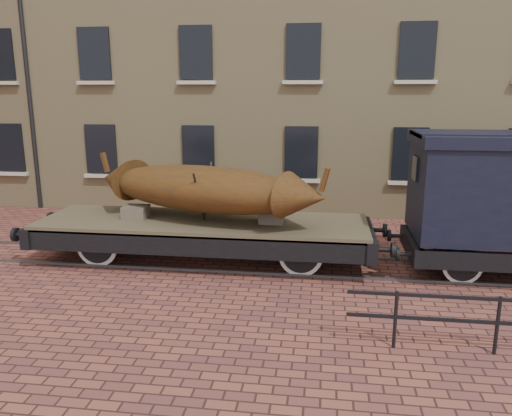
# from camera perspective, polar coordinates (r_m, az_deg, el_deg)

# --- Properties ---
(ground) EXTENTS (90.00, 90.00, 0.00)m
(ground) POSITION_cam_1_polar(r_m,az_deg,el_deg) (12.49, -0.72, -6.33)
(ground) COLOR brown
(warehouse_cream) EXTENTS (40.00, 10.19, 14.00)m
(warehouse_cream) POSITION_cam_1_polar(r_m,az_deg,el_deg) (21.84, 11.74, 20.41)
(warehouse_cream) COLOR tan
(warehouse_cream) RESTS_ON ground
(rail_track) EXTENTS (30.00, 1.52, 0.06)m
(rail_track) POSITION_cam_1_polar(r_m,az_deg,el_deg) (12.48, -0.72, -6.20)
(rail_track) COLOR #59595E
(rail_track) RESTS_ON ground
(flatcar_wagon) EXTENTS (9.10, 2.47, 1.37)m
(flatcar_wagon) POSITION_cam_1_polar(r_m,az_deg,el_deg) (12.45, -6.09, -2.33)
(flatcar_wagon) COLOR #4B4231
(flatcar_wagon) RESTS_ON ground
(iron_boat) EXTENTS (6.25, 3.36, 1.53)m
(iron_boat) POSITION_cam_1_polar(r_m,az_deg,el_deg) (12.21, -6.03, 2.24)
(iron_boat) COLOR #59310E
(iron_boat) RESTS_ON flatcar_wagon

